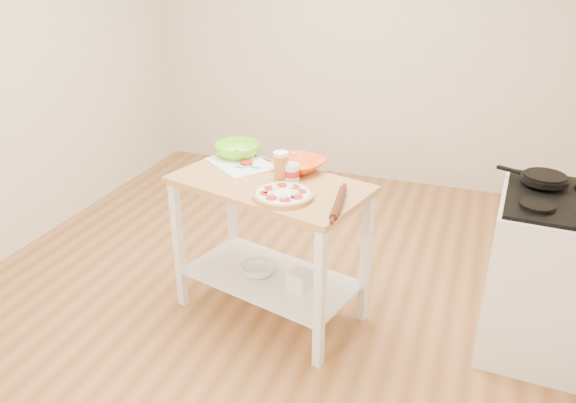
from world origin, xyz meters
The scene contains 15 objects.
room_shell centered at (0.00, 0.00, 1.35)m, with size 4.04×4.54×2.74m.
prep_island centered at (0.11, -0.19, 0.65)m, with size 1.24×0.88×0.90m.
gas_stove centered at (1.68, 0.03, 0.47)m, with size 0.66×0.76×1.11m.
skillet centered at (1.58, 0.19, 0.98)m, with size 0.38×0.25×0.03m.
pizza centered at (0.26, -0.37, 0.92)m, with size 0.33×0.33×0.05m.
cutting_board centered at (-0.15, 0.00, 0.91)m, with size 0.50×0.48×0.04m.
spatula centered at (-0.09, -0.06, 0.92)m, with size 0.15×0.05×0.01m.
knife centered at (-0.17, 0.14, 0.92)m, with size 0.27×0.06×0.01m.
orange_bowl centered at (0.22, 0.03, 0.94)m, with size 0.29×0.29×0.07m, color #FF5515.
green_bowl centered at (-0.23, 0.11, 0.94)m, with size 0.29×0.29×0.09m, color #77E822.
beer_pint centered at (0.17, -0.16, 0.99)m, with size 0.09×0.09×0.18m.
yogurt_tub centered at (0.23, -0.15, 0.95)m, with size 0.09×0.09×0.19m.
rolling_pin centered at (0.57, -0.38, 0.92)m, with size 0.04×0.04×0.37m, color #502212.
shelf_glass_bowl centered at (0.03, -0.20, 0.29)m, with size 0.21×0.21×0.07m, color silver.
shelf_bin centered at (0.32, -0.26, 0.32)m, with size 0.12×0.12×0.12m, color white.
Camera 1 is at (1.23, -2.95, 2.16)m, focal length 35.00 mm.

